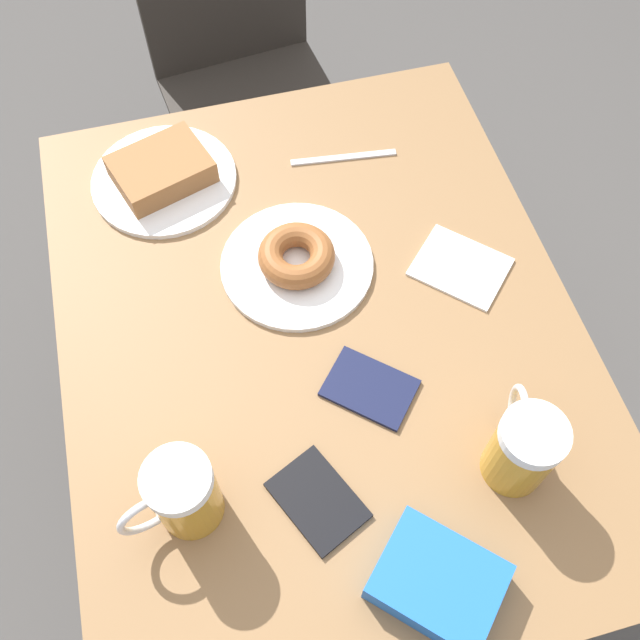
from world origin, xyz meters
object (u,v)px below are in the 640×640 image
at_px(plate_with_donut, 297,260).
at_px(passport_far_edge, 370,388).
at_px(blue_pouch, 438,582).
at_px(napkin_folded, 460,267).
at_px(fork, 344,157).
at_px(chair, 238,46).
at_px(passport_near_edge, 318,500).
at_px(beer_mug_left, 182,495).
at_px(beer_mug_center, 523,448).
at_px(plate_with_cake, 163,174).

relative_size(plate_with_donut, passport_far_edge, 1.61).
xyz_separation_m(plate_with_donut, blue_pouch, (0.05, -0.52, 0.01)).
relative_size(napkin_folded, fork, 0.95).
distance_m(plate_with_donut, fork, 0.25).
distance_m(chair, plate_with_donut, 0.81).
relative_size(passport_near_edge, passport_far_edge, 0.99).
distance_m(passport_far_edge, blue_pouch, 0.28).
distance_m(passport_near_edge, passport_far_edge, 0.18).
xyz_separation_m(beer_mug_left, passport_near_edge, (0.17, -0.03, -0.06)).
xyz_separation_m(plate_with_donut, passport_near_edge, (-0.06, -0.38, -0.01)).
xyz_separation_m(chair, passport_near_edge, (-0.11, -1.16, 0.20)).
relative_size(fork, passport_near_edge, 1.25).
relative_size(fork, passport_far_edge, 1.24).
bearing_deg(beer_mug_center, blue_pouch, -141.28).
height_order(beer_mug_center, passport_far_edge, beer_mug_center).
relative_size(beer_mug_center, passport_far_edge, 0.89).
bearing_deg(beer_mug_center, passport_far_edge, 134.18).
xyz_separation_m(napkin_folded, fork, (-0.12, 0.27, -0.00)).
distance_m(beer_mug_left, passport_near_edge, 0.18).
bearing_deg(plate_with_cake, beer_mug_left, -95.08).
xyz_separation_m(plate_with_cake, fork, (0.32, -0.03, -0.02)).
height_order(beer_mug_center, fork, beer_mug_center).
bearing_deg(plate_with_donut, passport_near_edge, -99.62).
xyz_separation_m(passport_far_edge, blue_pouch, (0.00, -0.28, 0.02)).
bearing_deg(napkin_folded, passport_far_edge, -140.43).
relative_size(chair, napkin_folded, 5.16).
distance_m(plate_with_donut, napkin_folded, 0.26).
bearing_deg(blue_pouch, fork, 83.52).
relative_size(plate_with_donut, blue_pouch, 1.29).
height_order(plate_with_cake, plate_with_donut, plate_with_cake).
height_order(plate_with_donut, blue_pouch, same).
bearing_deg(beer_mug_left, plate_with_donut, 56.18).
bearing_deg(napkin_folded, passport_near_edge, -135.93).
height_order(plate_with_cake, fork, plate_with_cake).
bearing_deg(chair, napkin_folded, -82.67).
bearing_deg(beer_mug_center, passport_near_edge, 175.83).
bearing_deg(plate_with_donut, fork, 56.53).
relative_size(passport_far_edge, blue_pouch, 0.80).
distance_m(napkin_folded, passport_far_edge, 0.26).
distance_m(napkin_folded, passport_near_edge, 0.44).
bearing_deg(napkin_folded, plate_with_cake, 145.28).
distance_m(chair, beer_mug_center, 1.22).
xyz_separation_m(napkin_folded, passport_near_edge, (-0.32, -0.31, 0.00)).
xyz_separation_m(chair, napkin_folded, (0.21, -0.85, 0.20)).
xyz_separation_m(chair, plate_with_cake, (-0.22, -0.55, 0.22)).
relative_size(chair, beer_mug_left, 6.81).
bearing_deg(napkin_folded, blue_pouch, -114.05).
bearing_deg(fork, passport_near_edge, -108.90).
height_order(plate_with_cake, beer_mug_left, beer_mug_left).
xyz_separation_m(plate_with_cake, passport_far_edge, (0.23, -0.47, -0.02)).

